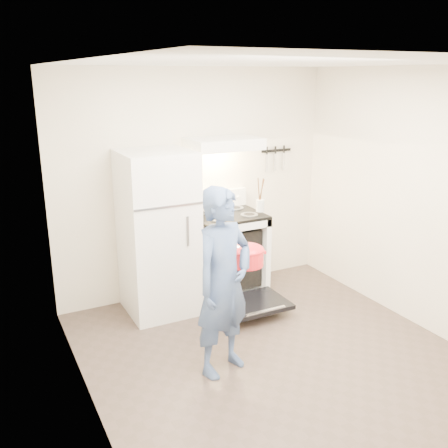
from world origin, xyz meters
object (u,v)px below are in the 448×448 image
(tea_kettle, at_px, (198,203))
(dutch_oven, at_px, (246,257))
(refrigerator, at_px, (158,234))
(person, at_px, (224,282))
(stove_body, at_px, (227,256))

(tea_kettle, distance_m, dutch_oven, 1.23)
(dutch_oven, bearing_deg, tea_kettle, 85.80)
(refrigerator, bearing_deg, person, -86.37)
(stove_body, relative_size, tea_kettle, 3.45)
(tea_kettle, distance_m, person, 1.54)
(person, height_order, dutch_oven, person)
(refrigerator, distance_m, person, 1.32)
(tea_kettle, relative_size, person, 0.17)
(person, xyz_separation_m, dutch_oven, (0.35, 0.25, 0.08))
(refrigerator, height_order, stove_body, refrigerator)
(refrigerator, relative_size, dutch_oven, 4.46)
(stove_body, height_order, dutch_oven, dutch_oven)
(person, bearing_deg, stove_body, 42.26)
(tea_kettle, bearing_deg, refrigerator, -165.01)
(stove_body, xyz_separation_m, person, (-0.73, -1.34, 0.34))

